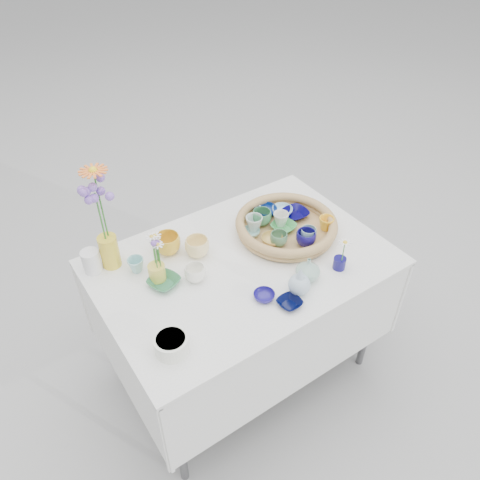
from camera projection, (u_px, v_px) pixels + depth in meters
ground at (242, 365)px, 2.53m from camera, size 80.00×80.00×0.00m
display_table at (242, 365)px, 2.53m from camera, size 1.26×0.86×0.77m
wicker_tray at (286, 226)px, 2.17m from camera, size 0.47×0.47×0.08m
tray_ceramic_0 at (266, 211)px, 2.27m from camera, size 0.13×0.13×0.03m
tray_ceramic_1 at (295, 214)px, 2.26m from camera, size 0.12×0.12×0.03m
tray_ceramic_2 at (326, 223)px, 2.17m from camera, size 0.08×0.08×0.07m
tray_ceramic_3 at (284, 227)px, 2.18m from camera, size 0.13×0.13×0.03m
tray_ceramic_4 at (279, 239)px, 2.08m from camera, size 0.09×0.09×0.06m
tray_ceramic_5 at (251, 232)px, 2.15m from camera, size 0.11×0.11×0.03m
tray_ceramic_6 at (254, 223)px, 2.16m from camera, size 0.09×0.09×0.07m
tray_ceramic_7 at (281, 219)px, 2.19m from camera, size 0.08×0.08×0.07m
tray_ceramic_8 at (282, 211)px, 2.27m from camera, size 0.11×0.11×0.03m
tray_ceramic_9 at (306, 238)px, 2.08m from camera, size 0.11×0.11×0.07m
tray_ceramic_10 at (272, 240)px, 2.10m from camera, size 0.11×0.11×0.03m
tray_ceramic_11 at (308, 234)px, 2.11m from camera, size 0.08×0.08×0.06m
tray_ceramic_12 at (262, 217)px, 2.20m from camera, size 0.11×0.11×0.07m
loose_ceramic_0 at (168, 244)px, 2.06m from camera, size 0.15×0.15×0.09m
loose_ceramic_1 at (197, 247)px, 2.05m from camera, size 0.12×0.12×0.08m
loose_ceramic_2 at (164, 282)px, 1.92m from camera, size 0.16×0.16×0.03m
loose_ceramic_3 at (195, 273)px, 1.93m from camera, size 0.11×0.11×0.07m
loose_ceramic_4 at (264, 296)px, 1.86m from camera, size 0.10×0.10×0.03m
loose_ceramic_5 at (136, 265)px, 1.98m from camera, size 0.09×0.09×0.06m
loose_ceramic_6 at (289, 303)px, 1.84m from camera, size 0.10×0.10×0.02m
fluted_bowl at (171, 344)px, 1.66m from camera, size 0.16×0.16×0.07m
bud_vase_paleblue at (300, 280)px, 1.85m from camera, size 0.09×0.09×0.14m
bud_vase_seafoam at (308, 269)px, 1.93m from camera, size 0.11×0.11×0.11m
bud_vase_cobalt at (339, 263)px, 1.99m from camera, size 0.06×0.06×0.05m
single_daisy at (343, 252)px, 1.93m from camera, size 0.08×0.08×0.12m
tall_vase_yellow at (110, 251)px, 1.98m from camera, size 0.09×0.09×0.15m
gerbera at (101, 205)px, 1.84m from camera, size 0.14×0.14×0.33m
hydrangea at (100, 217)px, 1.85m from camera, size 0.11×0.11×0.31m
white_pitcher at (91, 261)px, 1.96m from camera, size 0.13×0.11×0.10m
daisy_cup at (157, 272)px, 1.93m from camera, size 0.09×0.09×0.08m
daisy_posy at (156, 251)px, 1.86m from camera, size 0.10×0.10×0.15m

